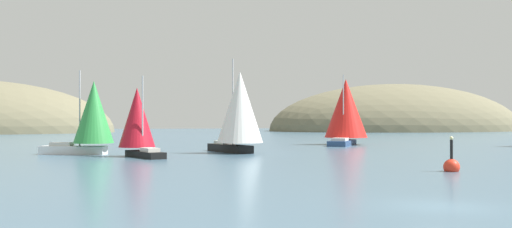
{
  "coord_description": "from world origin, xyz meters",
  "views": [
    {
      "loc": [
        -12.04,
        -22.15,
        3.64
      ],
      "look_at": [
        0.0,
        39.18,
        4.06
      ],
      "focal_mm": 41.21,
      "sensor_mm": 36.0,
      "label": 1
    }
  ],
  "objects_px": {
    "sailboat_green_sail": "(92,116)",
    "channel_buoy": "(452,166)",
    "sailboat_white_mainsail": "(239,110)",
    "sailboat_crimson_sail": "(138,120)",
    "sailboat_red_spinnaker": "(346,110)"
  },
  "relations": [
    {
      "from": "sailboat_green_sail",
      "to": "sailboat_red_spinnaker",
      "type": "xyz_separation_m",
      "value": [
        32.24,
        15.56,
        0.85
      ]
    },
    {
      "from": "sailboat_green_sail",
      "to": "channel_buoy",
      "type": "relative_size",
      "value": 3.18
    },
    {
      "from": "sailboat_red_spinnaker",
      "to": "sailboat_green_sail",
      "type": "bearing_deg",
      "value": -154.23
    },
    {
      "from": "sailboat_white_mainsail",
      "to": "channel_buoy",
      "type": "bearing_deg",
      "value": -65.29
    },
    {
      "from": "sailboat_green_sail",
      "to": "sailboat_crimson_sail",
      "type": "bearing_deg",
      "value": -42.15
    },
    {
      "from": "sailboat_green_sail",
      "to": "sailboat_red_spinnaker",
      "type": "distance_m",
      "value": 35.81
    },
    {
      "from": "sailboat_crimson_sail",
      "to": "channel_buoy",
      "type": "height_order",
      "value": "sailboat_crimson_sail"
    },
    {
      "from": "sailboat_white_mainsail",
      "to": "sailboat_crimson_sail",
      "type": "bearing_deg",
      "value": -161.26
    },
    {
      "from": "sailboat_crimson_sail",
      "to": "channel_buoy",
      "type": "distance_m",
      "value": 29.1
    },
    {
      "from": "sailboat_crimson_sail",
      "to": "sailboat_red_spinnaker",
      "type": "bearing_deg",
      "value": 35.34
    },
    {
      "from": "sailboat_green_sail",
      "to": "sailboat_white_mainsail",
      "type": "height_order",
      "value": "sailboat_white_mainsail"
    },
    {
      "from": "sailboat_red_spinnaker",
      "to": "channel_buoy",
      "type": "xyz_separation_m",
      "value": [
        -6.66,
        -39.52,
        -4.37
      ]
    },
    {
      "from": "sailboat_green_sail",
      "to": "channel_buoy",
      "type": "distance_m",
      "value": 35.22
    },
    {
      "from": "sailboat_green_sail",
      "to": "sailboat_red_spinnaker",
      "type": "relative_size",
      "value": 0.83
    },
    {
      "from": "sailboat_green_sail",
      "to": "channel_buoy",
      "type": "xyz_separation_m",
      "value": [
        25.57,
        -23.96,
        -3.52
      ]
    }
  ]
}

